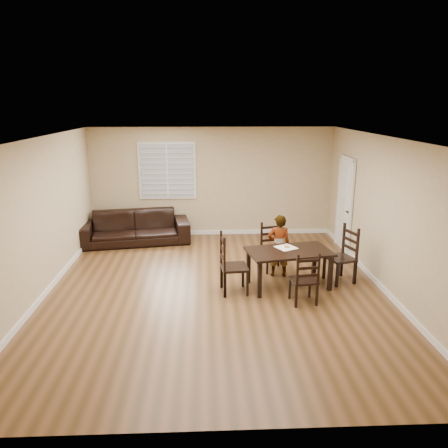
% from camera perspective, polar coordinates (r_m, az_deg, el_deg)
% --- Properties ---
extents(ground, '(7.00, 7.00, 0.00)m').
position_cam_1_polar(ground, '(7.95, -1.05, -8.63)').
color(ground, brown).
rests_on(ground, ground).
extents(room, '(6.04, 7.04, 2.72)m').
position_cam_1_polar(room, '(7.58, -0.88, 4.51)').
color(room, tan).
rests_on(room, ground).
extents(dining_table, '(1.61, 1.10, 0.70)m').
position_cam_1_polar(dining_table, '(7.97, 8.49, -4.05)').
color(dining_table, black).
rests_on(dining_table, ground).
extents(chair_near, '(0.51, 0.49, 0.96)m').
position_cam_1_polar(chair_near, '(8.87, 6.17, -3.09)').
color(chair_near, black).
rests_on(chair_near, ground).
extents(chair_far, '(0.46, 0.44, 0.92)m').
position_cam_1_polar(chair_far, '(7.36, 10.66, -7.42)').
color(chair_far, black).
rests_on(chair_far, ground).
extents(chair_left, '(0.50, 0.53, 1.08)m').
position_cam_1_polar(chair_left, '(7.69, 0.39, -5.53)').
color(chair_left, black).
rests_on(chair_left, ground).
extents(chair_right, '(0.58, 0.60, 1.07)m').
position_cam_1_polar(chair_right, '(8.51, 15.66, -4.06)').
color(chair_right, black).
rests_on(chair_right, ground).
extents(child, '(0.45, 0.29, 1.22)m').
position_cam_1_polar(child, '(8.45, 7.16, -2.83)').
color(child, gray).
rests_on(child, ground).
extents(napkin, '(0.45, 0.45, 0.00)m').
position_cam_1_polar(napkin, '(8.09, 8.09, -3.05)').
color(napkin, white).
rests_on(napkin, dining_table).
extents(donut, '(0.11, 0.11, 0.04)m').
position_cam_1_polar(donut, '(8.09, 8.21, -2.89)').
color(donut, '#C99548').
rests_on(donut, napkin).
extents(sofa, '(2.71, 1.41, 0.75)m').
position_cam_1_polar(sofa, '(10.66, -11.62, -0.45)').
color(sofa, black).
rests_on(sofa, ground).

